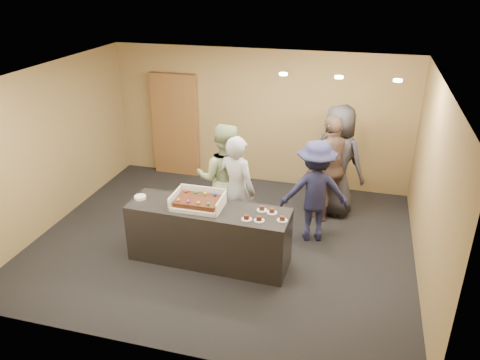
# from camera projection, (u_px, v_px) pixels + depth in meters

# --- Properties ---
(room) EXTENTS (6.04, 6.00, 2.70)m
(room) POSITION_uv_depth(u_px,v_px,m) (222.00, 165.00, 7.12)
(room) COLOR black
(room) RESTS_ON ground
(serving_counter) EXTENTS (2.42, 0.77, 0.90)m
(serving_counter) POSITION_uv_depth(u_px,v_px,m) (209.00, 235.00, 6.99)
(serving_counter) COLOR black
(serving_counter) RESTS_ON floor
(storage_cabinet) EXTENTS (0.98, 0.15, 2.16)m
(storage_cabinet) POSITION_uv_depth(u_px,v_px,m) (175.00, 125.00, 9.77)
(storage_cabinet) COLOR brown
(storage_cabinet) RESTS_ON floor
(cake_box) EXTENTS (0.73, 0.51, 0.22)m
(cake_box) POSITION_uv_depth(u_px,v_px,m) (198.00, 203.00, 6.84)
(cake_box) COLOR white
(cake_box) RESTS_ON serving_counter
(sheet_cake) EXTENTS (0.63, 0.43, 0.12)m
(sheet_cake) POSITION_uv_depth(u_px,v_px,m) (198.00, 201.00, 6.79)
(sheet_cake) COLOR #371C0C
(sheet_cake) RESTS_ON cake_box
(plate_stack) EXTENTS (0.18, 0.18, 0.04)m
(plate_stack) POSITION_uv_depth(u_px,v_px,m) (140.00, 197.00, 7.07)
(plate_stack) COLOR white
(plate_stack) RESTS_ON serving_counter
(slice_a) EXTENTS (0.15, 0.15, 0.07)m
(slice_a) POSITION_uv_depth(u_px,v_px,m) (247.00, 218.00, 6.49)
(slice_a) COLOR white
(slice_a) RESTS_ON serving_counter
(slice_b) EXTENTS (0.15, 0.15, 0.07)m
(slice_b) POSITION_uv_depth(u_px,v_px,m) (262.00, 209.00, 6.73)
(slice_b) COLOR white
(slice_b) RESTS_ON serving_counter
(slice_c) EXTENTS (0.15, 0.15, 0.07)m
(slice_c) POSITION_uv_depth(u_px,v_px,m) (259.00, 219.00, 6.46)
(slice_c) COLOR white
(slice_c) RESTS_ON serving_counter
(slice_d) EXTENTS (0.15, 0.15, 0.07)m
(slice_d) POSITION_uv_depth(u_px,v_px,m) (272.00, 211.00, 6.66)
(slice_d) COLOR white
(slice_d) RESTS_ON serving_counter
(slice_e) EXTENTS (0.15, 0.15, 0.07)m
(slice_e) POSITION_uv_depth(u_px,v_px,m) (282.00, 219.00, 6.46)
(slice_e) COLOR white
(slice_e) RESTS_ON serving_counter
(person_server_grey) EXTENTS (0.76, 0.61, 1.80)m
(person_server_grey) POSITION_uv_depth(u_px,v_px,m) (237.00, 190.00, 7.34)
(person_server_grey) COLOR #A0A1A5
(person_server_grey) RESTS_ON floor
(person_sage_man) EXTENTS (1.02, 0.86, 1.86)m
(person_sage_man) POSITION_uv_depth(u_px,v_px,m) (224.00, 178.00, 7.69)
(person_sage_man) COLOR #98AA79
(person_sage_man) RESTS_ON floor
(person_navy_man) EXTENTS (1.21, 0.86, 1.69)m
(person_navy_man) POSITION_uv_depth(u_px,v_px,m) (315.00, 191.00, 7.42)
(person_navy_man) COLOR #1C1D3D
(person_navy_man) RESTS_ON floor
(person_brown_extra) EXTENTS (1.08, 1.14, 1.89)m
(person_brown_extra) POSITION_uv_depth(u_px,v_px,m) (331.00, 168.00, 8.01)
(person_brown_extra) COLOR brown
(person_brown_extra) RESTS_ON floor
(person_dark_suit) EXTENTS (1.15, 0.98, 2.00)m
(person_dark_suit) POSITION_uv_depth(u_px,v_px,m) (337.00, 161.00, 8.18)
(person_dark_suit) COLOR #26252B
(person_dark_suit) RESTS_ON floor
(ceiling_spotlights) EXTENTS (1.72, 0.12, 0.03)m
(ceiling_spotlights) POSITION_uv_depth(u_px,v_px,m) (339.00, 77.00, 6.63)
(ceiling_spotlights) COLOR #FFEAC6
(ceiling_spotlights) RESTS_ON ceiling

